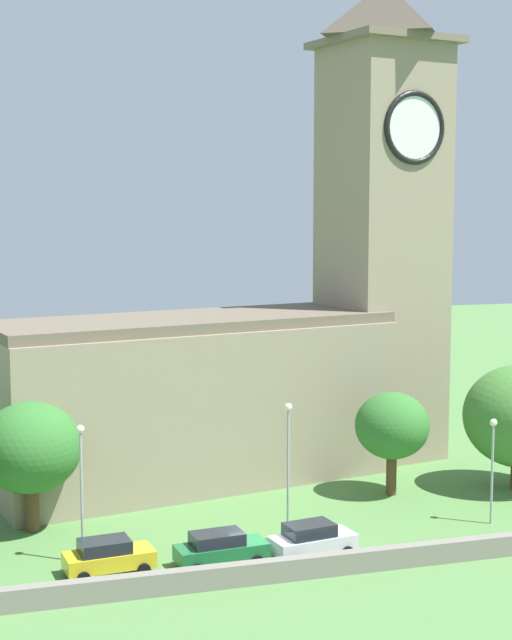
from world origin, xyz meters
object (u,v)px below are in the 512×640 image
at_px(church, 274,323).
at_px(car_white, 312,540).
at_px(tree_riverside_east, 392,426).
at_px(car_yellow, 108,556).
at_px(streetlamp_west_mid, 81,472).
at_px(streetlamp_east_mid, 493,453).
at_px(car_green, 220,549).
at_px(tree_by_tower, 30,448).
at_px(streetlamp_central, 288,451).

distance_m(church, car_white, 20.22).
distance_m(car_white, tree_riverside_east, 13.35).
xyz_separation_m(church, car_white, (-3.45, -17.50, -9.53)).
bearing_deg(car_yellow, streetlamp_west_mid, 118.03).
bearing_deg(streetlamp_east_mid, car_green, -173.28).
bearing_deg(car_green, tree_by_tower, 136.82).
relative_size(streetlamp_east_mid, tree_by_tower, 0.83).
relative_size(car_white, tree_by_tower, 0.63).
height_order(car_white, streetlamp_west_mid, streetlamp_west_mid).
bearing_deg(car_green, streetlamp_west_mid, 159.46).
height_order(streetlamp_west_mid, tree_by_tower, tree_by_tower).
distance_m(car_green, streetlamp_west_mid, 8.28).
bearing_deg(tree_by_tower, car_green, -43.18).
relative_size(tree_by_tower, tree_riverside_east, 1.12).
height_order(streetlamp_central, streetlamp_east_mid, streetlamp_central).
xyz_separation_m(car_yellow, car_green, (5.76, -0.59, 0.01)).
bearing_deg(streetlamp_west_mid, car_green, -20.54).
relative_size(church, streetlamp_west_mid, 4.68).
bearing_deg(tree_by_tower, church, 26.83).
relative_size(streetlamp_east_mid, tree_riverside_east, 0.94).
distance_m(church, tree_riverside_east, 11.45).
relative_size(church, car_yellow, 7.35).
height_order(car_green, streetlamp_central, streetlamp_central).
relative_size(car_yellow, car_white, 0.98).
relative_size(streetlamp_central, streetlamp_east_mid, 1.25).
distance_m(car_green, tree_by_tower, 12.95).
relative_size(streetlamp_west_mid, tree_by_tower, 0.98).
relative_size(church, streetlamp_east_mid, 5.48).
bearing_deg(tree_by_tower, streetlamp_central, -23.85).
bearing_deg(car_yellow, church, 49.55).
height_order(streetlamp_central, tree_riverside_east, streetlamp_central).
bearing_deg(car_green, streetlamp_east_mid, 6.72).
relative_size(car_green, streetlamp_central, 0.63).
xyz_separation_m(tree_by_tower, tree_riverside_east, (22.82, 0.66, -0.37)).
xyz_separation_m(streetlamp_west_mid, tree_by_tower, (-2.18, 5.88, 0.01)).
distance_m(car_yellow, streetlamp_west_mid, 4.56).
height_order(car_green, car_white, car_white).
distance_m(streetlamp_central, tree_by_tower, 14.79).
relative_size(car_green, tree_by_tower, 0.65).
xyz_separation_m(car_yellow, tree_riverside_east, (19.60, 8.50, 3.62)).
relative_size(car_white, streetlamp_east_mid, 0.76).
bearing_deg(car_white, tree_riverside_east, 46.58).
distance_m(church, streetlamp_central, 16.19).
distance_m(streetlamp_east_mid, tree_by_tower, 26.79).
bearing_deg(car_yellow, streetlamp_central, 10.25).
height_order(streetlamp_central, tree_by_tower, streetlamp_central).
distance_m(car_yellow, tree_riverside_east, 21.66).
relative_size(car_yellow, streetlamp_central, 0.60).
height_order(church, car_green, church).
height_order(church, streetlamp_central, church).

